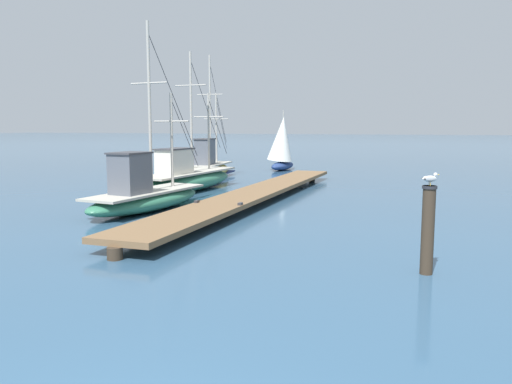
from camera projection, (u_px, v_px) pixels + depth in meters
name	position (u px, v px, depth m)	size (l,w,h in m)	color
floating_dock	(257.00, 192.00, 20.71)	(2.42, 19.89, 0.53)	brown
fishing_boat_0	(144.00, 194.00, 18.20)	(2.14, 6.58, 6.74)	#337556
fishing_boat_1	(209.00, 167.00, 29.86)	(2.47, 6.33, 7.16)	gold
fishing_boat_2	(187.00, 178.00, 23.77)	(2.08, 7.91, 6.50)	#337556
mooring_piling	(428.00, 229.00, 10.37)	(0.30, 0.30, 1.84)	#3D3023
perched_seagull	(430.00, 178.00, 10.23)	(0.35, 0.26, 0.27)	gold
distant_sailboat	(282.00, 144.00, 35.26)	(2.07, 3.50, 4.16)	navy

